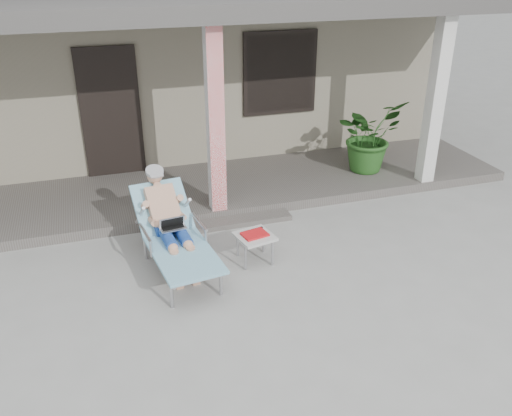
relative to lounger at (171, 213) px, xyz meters
name	(u,v)px	position (x,y,z in m)	size (l,w,h in m)	color
ground	(264,297)	(0.86, -1.03, -0.73)	(60.00, 60.00, 0.00)	#9E9E99
house	(164,52)	(0.86, 5.47, 0.94)	(10.40, 5.40, 3.30)	gray
porch_deck	(206,190)	(0.86, 1.97, -0.65)	(10.00, 2.00, 0.15)	#605B56
porch_overhang	(199,13)	(0.86, 1.92, 2.06)	(10.00, 2.30, 2.85)	silver
porch_step	(223,223)	(0.86, 0.82, -0.69)	(2.00, 0.30, 0.07)	#605B56
lounger	(171,213)	(0.00, 0.00, 0.00)	(0.89, 1.86, 1.18)	#B7B7BC
side_table	(255,238)	(1.00, -0.23, -0.39)	(0.52, 0.52, 0.40)	beige
potted_palm	(369,136)	(3.66, 1.83, 0.03)	(1.09, 0.94, 1.21)	#26591E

